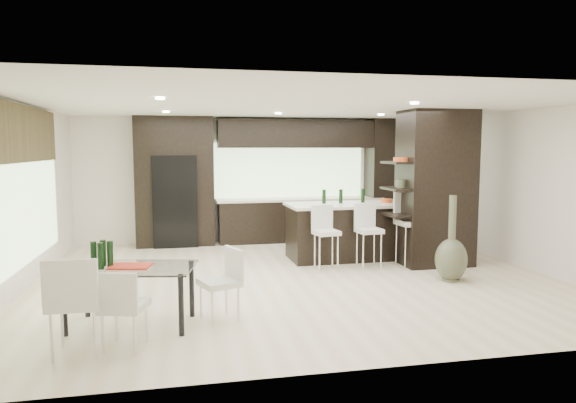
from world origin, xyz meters
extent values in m
plane|color=beige|center=(0.00, 0.00, 0.00)|extent=(8.00, 8.00, 0.00)
cube|color=white|center=(0.00, 3.50, 1.35)|extent=(8.00, 0.02, 2.70)
cube|color=white|center=(-4.00, 0.00, 1.35)|extent=(0.02, 7.00, 2.70)
cube|color=white|center=(4.00, 0.00, 1.35)|extent=(0.02, 7.00, 2.70)
cube|color=white|center=(0.00, 0.00, 2.70)|extent=(8.00, 7.00, 0.02)
cube|color=#B2D199|center=(-3.96, 0.20, 1.35)|extent=(0.04, 3.20, 1.90)
cube|color=#B2D199|center=(0.60, 3.46, 1.55)|extent=(3.40, 0.04, 1.20)
cube|color=brown|center=(-3.93, 0.20, 2.25)|extent=(0.08, 3.00, 0.80)
cube|color=white|center=(0.00, 0.25, 2.68)|extent=(4.00, 3.00, 0.02)
cube|color=black|center=(0.50, 3.17, 1.35)|extent=(6.80, 0.68, 2.70)
cube|color=black|center=(-1.90, 3.12, 0.95)|extent=(0.90, 0.68, 1.90)
cube|color=black|center=(2.60, 0.40, 1.35)|extent=(1.20, 0.80, 2.70)
cube|color=black|center=(1.37, 1.18, 0.52)|extent=(2.49, 1.11, 1.03)
cube|color=silver|center=(0.61, 0.36, 0.44)|extent=(0.44, 0.44, 0.88)
cube|color=silver|center=(1.37, 0.36, 0.44)|extent=(0.43, 0.43, 0.89)
cube|color=silver|center=(2.13, 0.32, 0.53)|extent=(0.50, 0.50, 1.06)
cube|color=black|center=(1.18, 1.65, 0.28)|extent=(1.55, 0.98, 0.56)
cube|color=white|center=(-2.35, -1.83, 0.35)|extent=(1.56, 1.07, 0.69)
cube|color=silver|center=(-2.35, -2.52, 0.39)|extent=(0.52, 0.52, 0.77)
cube|color=silver|center=(-2.80, -2.56, 0.47)|extent=(0.51, 0.51, 0.93)
cube|color=silver|center=(-1.34, -1.83, 0.39)|extent=(0.55, 0.55, 0.79)
camera|label=1|loc=(-1.74, -7.84, 2.06)|focal=32.00mm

